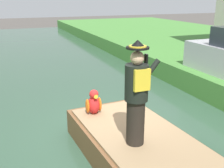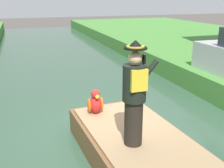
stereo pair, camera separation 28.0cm
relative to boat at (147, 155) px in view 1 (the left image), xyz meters
The scene contains 5 objects.
ground_plane 1.57m from the boat, 90.00° to the left, with size 80.00×80.00×0.00m, color #4C4742.
canal_water 1.55m from the boat, 90.00° to the left, with size 6.69×48.00×0.10m, color #33513D.
boat is the anchor object (origin of this frame).
person_pirate 1.26m from the boat, behind, with size 0.61×0.42×1.85m.
parrot_plush 1.70m from the boat, 109.09° to the left, with size 0.36×0.34×0.57m.
Camera 1 is at (-2.25, -5.36, 3.22)m, focal length 43.72 mm.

